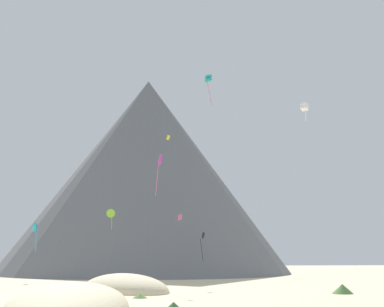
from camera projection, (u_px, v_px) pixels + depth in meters
name	position (u px, v px, depth m)	size (l,w,h in m)	color
dune_foreground_left	(124.00, 291.00, 60.74)	(16.46, 9.03, 4.29)	beige
bush_far_left	(140.00, 296.00, 50.58)	(1.59, 1.59, 0.50)	#668C4C
bush_near_left	(174.00, 307.00, 38.43)	(1.70, 1.70, 0.72)	#386633
bush_scatter_east	(342.00, 289.00, 56.69)	(2.49, 2.49, 1.09)	#568442
rock_massif	(148.00, 177.00, 130.41)	(100.99, 100.99, 51.01)	slate
kite_teal_high	(208.00, 79.00, 71.72)	(0.99, 0.93, 4.73)	teal
kite_lime_low	(111.00, 214.00, 87.73)	(1.57, 0.77, 3.59)	#8CD133
kite_cyan_low	(36.00, 228.00, 86.59)	(1.01, 1.73, 4.99)	#33BCDB
kite_rainbow_low	(180.00, 217.00, 93.49)	(0.74, 1.02, 1.31)	#E5668C
kite_white_mid	(304.00, 107.00, 66.94)	(1.24, 1.24, 2.54)	white
kite_magenta_mid	(159.00, 161.00, 70.59)	(0.95, 1.73, 5.98)	#D1339E
kite_yellow_mid	(168.00, 138.00, 91.13)	(0.74, 0.50, 0.93)	yellow
kite_black_low	(203.00, 236.00, 94.28)	(1.08, 1.38, 5.41)	black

